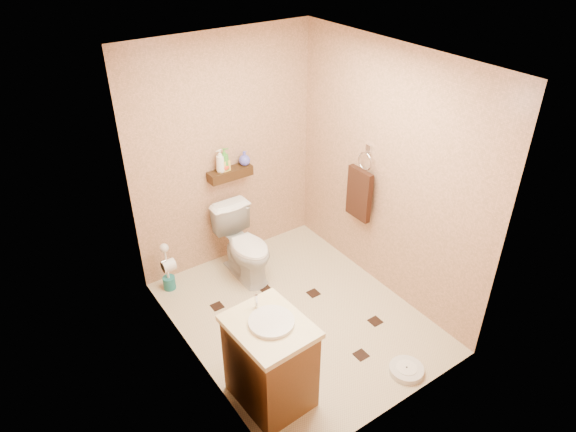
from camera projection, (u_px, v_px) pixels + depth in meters
ground at (297, 316)px, 4.85m from camera, size 2.50×2.50×0.00m
wall_back at (225, 154)px, 5.09m from camera, size 2.00×0.04×2.40m
wall_front at (410, 288)px, 3.34m from camera, size 2.00×0.04×2.40m
wall_left at (187, 247)px, 3.73m from camera, size 0.04×2.50×2.40m
wall_right at (387, 176)px, 4.70m from camera, size 0.04×2.50×2.40m
ceiling at (300, 60)px, 3.58m from camera, size 2.00×2.50×0.02m
wall_shelf at (230, 174)px, 5.13m from camera, size 0.46×0.14×0.10m
floor_accents at (301, 316)px, 4.85m from camera, size 1.23×1.37×0.01m
toilet at (245, 245)px, 5.21m from camera, size 0.41×0.72×0.73m
vanity at (270, 361)px, 3.86m from camera, size 0.55×0.66×0.89m
bathroom_scale at (406, 370)px, 4.26m from camera, size 0.33×0.33×0.06m
toilet_brush at (168, 273)px, 5.10m from camera, size 0.12×0.12×0.54m
towel_ring at (360, 192)px, 4.97m from camera, size 0.12×0.30×0.76m
toilet_paper at (169, 265)px, 4.53m from camera, size 0.12×0.11×0.12m
bottle_a at (220, 161)px, 4.99m from camera, size 0.11×0.11×0.24m
bottle_b at (222, 164)px, 5.02m from camera, size 0.08×0.07×0.15m
bottle_c at (224, 165)px, 5.04m from camera, size 0.11×0.11×0.13m
bottle_d at (225, 160)px, 5.02m from camera, size 0.12×0.12×0.24m
bottle_e at (225, 163)px, 5.04m from camera, size 0.08×0.09×0.17m
bottle_f at (244, 158)px, 5.15m from camera, size 0.15×0.15×0.15m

